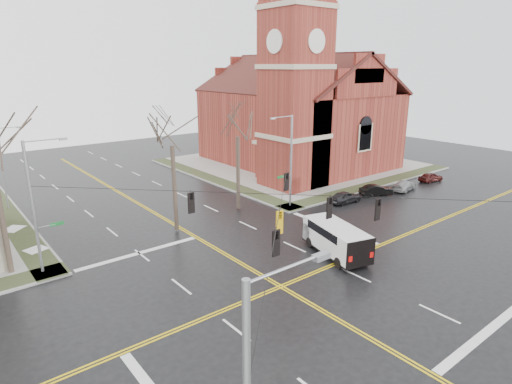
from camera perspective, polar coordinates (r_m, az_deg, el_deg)
ground at (r=28.16m, az=3.33°, el=-12.47°), size 120.00×120.00×0.00m
sidewalks at (r=28.12m, az=3.33°, el=-12.34°), size 80.00×80.00×0.17m
road_markings at (r=28.16m, az=3.33°, el=-12.46°), size 100.00×100.00×0.01m
church at (r=59.88m, az=5.37°, el=11.48°), size 24.28×27.48×27.50m
signal_pole_ne at (r=41.68m, az=4.52°, el=4.45°), size 2.75×0.22×9.00m
signal_pole_nw at (r=31.41m, az=-27.35°, el=-1.44°), size 2.75×0.22×9.00m
span_wires at (r=25.73m, az=3.56°, el=-0.31°), size 23.02×23.02×0.03m
traffic_signals at (r=25.50m, az=4.53°, el=-2.26°), size 8.21×8.26×1.30m
streetlight_north_a at (r=47.49m, az=-30.68°, el=3.07°), size 2.30×0.20×8.00m
cargo_van at (r=32.61m, az=10.40°, el=-5.88°), size 3.83×6.42×2.30m
parked_car_a at (r=44.94m, az=11.80°, el=-0.66°), size 3.72×1.67×1.24m
parked_car_b at (r=48.29m, az=15.73°, el=0.23°), size 3.82×2.57×1.19m
parked_car_c at (r=51.26m, az=19.14°, el=0.84°), size 4.17×2.30×1.14m
parked_car_d at (r=56.32m, az=22.27°, el=1.87°), size 3.50×1.78×1.14m
tree_nw_near at (r=35.31m, az=-11.17°, el=6.84°), size 4.00×4.00×10.88m
tree_ne at (r=40.35m, az=-2.48°, el=8.02°), size 4.00×4.00×10.59m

